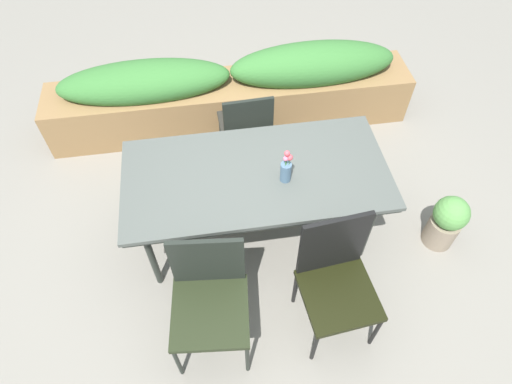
{
  "coord_description": "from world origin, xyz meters",
  "views": [
    {
      "loc": [
        -0.27,
        -1.96,
        3.11
      ],
      "look_at": [
        0.04,
        0.02,
        0.56
      ],
      "focal_mm": 30.73,
      "sensor_mm": 36.0,
      "label": 1
    }
  ],
  "objects_px": {
    "chair_near_right": "(336,275)",
    "chair_far_side": "(246,126)",
    "chair_near_left": "(209,295)",
    "potted_plant": "(447,221)",
    "planter_box": "(233,92)",
    "dining_table": "(256,178)",
    "flower_vase": "(286,169)"
  },
  "relations": [
    {
      "from": "chair_near_right",
      "to": "chair_far_side",
      "type": "bearing_deg",
      "value": -81.26
    },
    {
      "from": "chair_near_left",
      "to": "potted_plant",
      "type": "xyz_separation_m",
      "value": [
        1.88,
        0.46,
        -0.27
      ]
    },
    {
      "from": "planter_box",
      "to": "potted_plant",
      "type": "distance_m",
      "value": 2.25
    },
    {
      "from": "dining_table",
      "to": "potted_plant",
      "type": "distance_m",
      "value": 1.56
    },
    {
      "from": "chair_far_side",
      "to": "potted_plant",
      "type": "height_order",
      "value": "chair_far_side"
    },
    {
      "from": "chair_near_right",
      "to": "potted_plant",
      "type": "bearing_deg",
      "value": -162.2
    },
    {
      "from": "potted_plant",
      "to": "chair_far_side",
      "type": "bearing_deg",
      "value": 143.92
    },
    {
      "from": "chair_near_right",
      "to": "potted_plant",
      "type": "relative_size",
      "value": 1.94
    },
    {
      "from": "dining_table",
      "to": "chair_near_left",
      "type": "bearing_deg",
      "value": -118.78
    },
    {
      "from": "chair_near_right",
      "to": "dining_table",
      "type": "bearing_deg",
      "value": -66.5
    },
    {
      "from": "chair_far_side",
      "to": "planter_box",
      "type": "relative_size",
      "value": 0.26
    },
    {
      "from": "chair_near_left",
      "to": "flower_vase",
      "type": "height_order",
      "value": "flower_vase"
    },
    {
      "from": "chair_near_left",
      "to": "planter_box",
      "type": "relative_size",
      "value": 0.27
    },
    {
      "from": "chair_near_left",
      "to": "chair_near_right",
      "type": "height_order",
      "value": "chair_near_right"
    },
    {
      "from": "chair_near_left",
      "to": "chair_far_side",
      "type": "bearing_deg",
      "value": -100.56
    },
    {
      "from": "flower_vase",
      "to": "planter_box",
      "type": "distance_m",
      "value": 1.58
    },
    {
      "from": "flower_vase",
      "to": "potted_plant",
      "type": "xyz_separation_m",
      "value": [
        1.28,
        -0.2,
        -0.62
      ]
    },
    {
      "from": "dining_table",
      "to": "flower_vase",
      "type": "distance_m",
      "value": 0.27
    },
    {
      "from": "planter_box",
      "to": "chair_near_right",
      "type": "bearing_deg",
      "value": -78.64
    },
    {
      "from": "potted_plant",
      "to": "planter_box",
      "type": "bearing_deg",
      "value": 131.49
    },
    {
      "from": "planter_box",
      "to": "potted_plant",
      "type": "height_order",
      "value": "planter_box"
    },
    {
      "from": "chair_near_left",
      "to": "flower_vase",
      "type": "distance_m",
      "value": 0.96
    },
    {
      "from": "chair_near_left",
      "to": "potted_plant",
      "type": "bearing_deg",
      "value": -160.39
    },
    {
      "from": "dining_table",
      "to": "chair_near_right",
      "type": "bearing_deg",
      "value": -60.99
    },
    {
      "from": "chair_far_side",
      "to": "potted_plant",
      "type": "bearing_deg",
      "value": -38.82
    },
    {
      "from": "chair_near_right",
      "to": "planter_box",
      "type": "height_order",
      "value": "chair_near_right"
    },
    {
      "from": "potted_plant",
      "to": "flower_vase",
      "type": "bearing_deg",
      "value": 171.15
    },
    {
      "from": "dining_table",
      "to": "flower_vase",
      "type": "bearing_deg",
      "value": -25.03
    },
    {
      "from": "dining_table",
      "to": "chair_far_side",
      "type": "bearing_deg",
      "value": 87.7
    },
    {
      "from": "chair_near_left",
      "to": "planter_box",
      "type": "bearing_deg",
      "value": -94.7
    },
    {
      "from": "dining_table",
      "to": "chair_near_right",
      "type": "height_order",
      "value": "chair_near_right"
    },
    {
      "from": "dining_table",
      "to": "chair_near_left",
      "type": "xyz_separation_m",
      "value": [
        -0.41,
        -0.75,
        -0.19
      ]
    }
  ]
}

